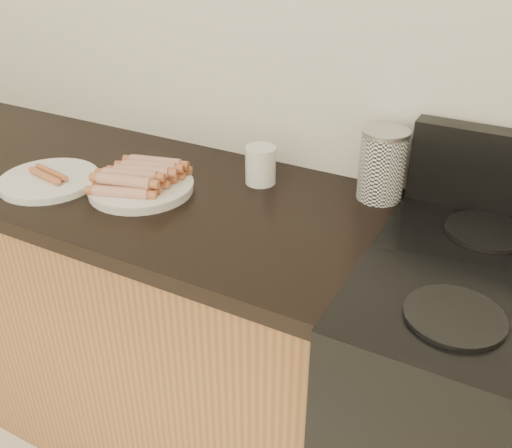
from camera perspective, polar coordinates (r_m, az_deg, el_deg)
The scene contains 11 objects.
wall_back at distance 1.55m, azimuth 2.07°, elevation 20.03°, with size 4.00×0.04×2.60m, color silver.
cabinet_base at distance 2.07m, azimuth -20.15°, elevation -5.39°, with size 2.20×0.59×0.86m, color brown.
counter_slab at distance 1.87m, azimuth -22.53°, elevation 6.02°, with size 2.20×0.62×0.04m, color black.
burner_near_left at distance 1.09m, azimuth 19.23°, elevation -8.70°, with size 0.18×0.18×0.01m, color black.
burner_far_left at distance 1.37m, azimuth 22.04°, elevation -0.65°, with size 0.18×0.18×0.01m, color black.
main_plate at distance 1.51m, azimuth -11.42°, elevation 3.53°, with size 0.27×0.27×0.02m, color silver.
side_plate at distance 1.62m, azimuth -19.97°, elevation 4.13°, with size 0.26×0.26×0.02m, color white.
hotdog_pile at distance 1.49m, azimuth -11.55°, elevation 4.75°, with size 0.14×0.23×0.06m.
plain_sausages at distance 1.61m, azimuth -20.09°, elevation 4.72°, with size 0.12×0.06×0.02m.
canister at distance 1.45m, azimuth 12.51°, elevation 5.82°, with size 0.12×0.12×0.18m.
mug at distance 1.51m, azimuth 0.46°, elevation 5.91°, with size 0.08×0.08×0.10m, color silver.
Camera 1 is at (0.68, 0.64, 1.56)m, focal length 40.00 mm.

